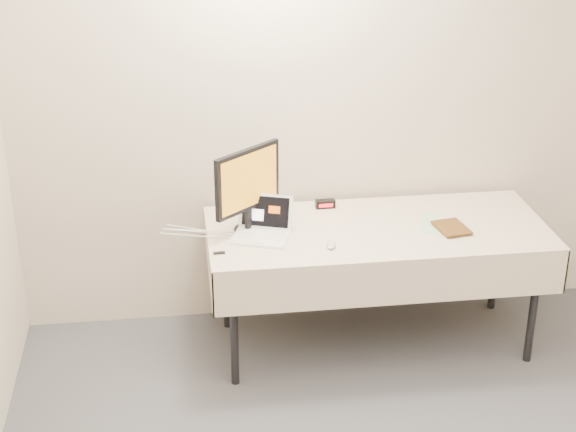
{
  "coord_description": "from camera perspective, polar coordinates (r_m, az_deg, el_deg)",
  "views": [
    {
      "loc": [
        -1.07,
        -2.21,
        2.78
      ],
      "look_at": [
        -0.5,
        1.99,
        0.86
      ],
      "focal_mm": 55.0,
      "sensor_mm": 36.0,
      "label": 1
    }
  ],
  "objects": [
    {
      "name": "back_wall",
      "position": [
        5.04,
        4.93,
        7.78
      ],
      "size": [
        4.0,
        0.1,
        2.7
      ],
      "primitive_type": "cube",
      "color": "beige",
      "rests_on": "ground"
    },
    {
      "name": "book",
      "position": [
        4.79,
        9.78,
        0.13
      ],
      "size": [
        0.16,
        0.04,
        0.21
      ],
      "primitive_type": "imported",
      "rotation": [
        0.0,
        0.0,
        0.16
      ],
      "color": "brown",
      "rests_on": "table"
    },
    {
      "name": "alarm_clock",
      "position": [
        5.05,
        2.43,
        0.79
      ],
      "size": [
        0.11,
        0.05,
        0.05
      ],
      "rotation": [
        0.0,
        0.0,
        0.01
      ],
      "color": "black",
      "rests_on": "table"
    },
    {
      "name": "clicker",
      "position": [
        4.6,
        2.8,
        -1.84
      ],
      "size": [
        0.07,
        0.11,
        0.03
      ],
      "primitive_type": "ellipsoid",
      "rotation": [
        0.0,
        0.0,
        -0.24
      ],
      "color": "silver",
      "rests_on": "table"
    },
    {
      "name": "paper_form",
      "position": [
        4.92,
        9.28,
        -0.49
      ],
      "size": [
        0.18,
        0.29,
        0.0
      ],
      "primitive_type": "cube",
      "rotation": [
        0.0,
        0.0,
        -0.32
      ],
      "color": "#ABD7AB",
      "rests_on": "table"
    },
    {
      "name": "laptop",
      "position": [
        4.71,
        -1.65,
        -0.7
      ],
      "size": [
        0.36,
        0.35,
        0.2
      ],
      "rotation": [
        0.0,
        0.0,
        -0.34
      ],
      "color": "white",
      "rests_on": "table"
    },
    {
      "name": "table",
      "position": [
        4.87,
        5.78,
        -1.39
      ],
      "size": [
        1.86,
        0.81,
        0.74
      ],
      "color": "black",
      "rests_on": "ground"
    },
    {
      "name": "monitor",
      "position": [
        4.67,
        -2.62,
        2.1
      ],
      "size": [
        0.37,
        0.32,
        0.47
      ],
      "rotation": [
        0.0,
        0.0,
        0.7
      ],
      "color": "black",
      "rests_on": "table"
    },
    {
      "name": "usb_dongle",
      "position": [
        4.54,
        -4.47,
        -2.4
      ],
      "size": [
        0.06,
        0.02,
        0.01
      ],
      "primitive_type": "cube",
      "rotation": [
        0.0,
        0.0,
        0.05
      ],
      "color": "black",
      "rests_on": "table"
    }
  ]
}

